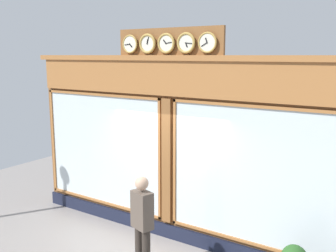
# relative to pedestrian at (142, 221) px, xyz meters

# --- Properties ---
(shop_facade) EXTENTS (6.88, 0.42, 4.09)m
(shop_facade) POSITION_rel_pedestrian_xyz_m (0.38, -1.47, 0.90)
(shop_facade) COLOR brown
(shop_facade) RESTS_ON ground_plane
(pedestrian) EXTENTS (0.41, 0.32, 1.69)m
(pedestrian) POSITION_rel_pedestrian_xyz_m (0.00, 0.00, 0.00)
(pedestrian) COLOR #312A24
(pedestrian) RESTS_ON ground_plane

